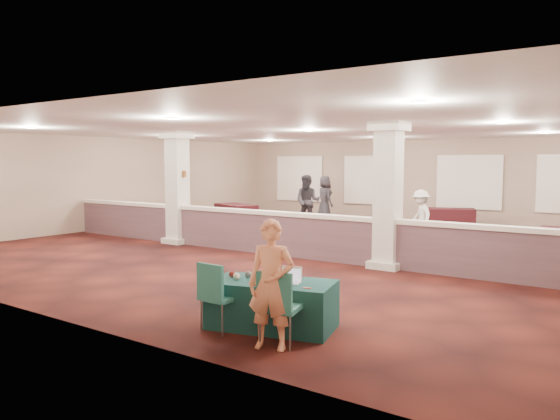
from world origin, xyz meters
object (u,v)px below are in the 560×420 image
Objects in this scene: far_table_front_left at (244,226)px; conf_chair_side at (217,291)px; far_table_back_left at (236,214)px; far_table_front_center at (396,234)px; conf_chair_main at (278,302)px; far_table_back_center at (448,219)px; near_table at (272,304)px; woman at (271,285)px; attendee_a at (308,201)px; attendee_b at (421,216)px; attendee_d at (325,198)px.

conf_chair_side is at bearing -53.36° from far_table_front_left.
far_table_front_center is at bearing -14.47° from far_table_back_left.
far_table_back_center is (-2.24, 13.44, -0.22)m from conf_chair_main.
near_table is 0.82m from conf_chair_main.
woman reaches higher than far_table_back_left.
far_table_front_center is 0.95× the size of attendee_a.
far_table_back_center is 4.97m from attendee_a.
attendee_b is (4.62, 2.52, 0.36)m from far_table_front_left.
near_table is 0.98× the size of attendee_d.
woman is 0.88× the size of far_table_back_left.
woman is 12.84m from attendee_a.
conf_chair_side reaches higher than far_table_front_center.
far_table_front_center is (-1.00, 8.43, -0.21)m from conf_chair_side.
far_table_back_left reaches higher than far_table_front_center.
far_table_back_left reaches higher than near_table.
attendee_b is (-1.90, 9.91, 0.19)m from conf_chair_main.
attendee_a is (-6.50, 10.97, 0.36)m from conf_chair_main.
far_table_front_center is 5.18m from attendee_a.
near_table is at bearing -82.41° from far_table_back_center.
conf_chair_main is 15.45m from attendee_d.
conf_chair_side is at bearing -51.29° from far_table_back_left.
conf_chair_side is 0.54× the size of attendee_d.
conf_chair_main is 0.60× the size of woman.
far_table_back_left is 2.91m from attendee_a.
near_table is 1.14× the size of attendee_b.
conf_chair_main is 0.64× the size of attendee_b.
woman reaches higher than conf_chair_side.
far_table_front_center is (-1.50, 7.84, 0.03)m from near_table.
woman is at bearing -49.09° from far_table_front_left.
conf_chair_main is at bearing 2.23° from conf_chair_side.
conf_chair_side is 0.54× the size of far_table_back_center.
conf_chair_main reaches higher than far_table_front_center.
conf_chair_main is 12.76m from attendee_a.
attendee_b reaches higher than far_table_front_left.
conf_chair_side is 0.54× the size of far_table_front_center.
attendee_b is at bearing -84.53° from far_table_back_center.
near_table is 0.92× the size of attendee_a.
attendee_b is 0.86× the size of attendee_d.
far_table_front_center is at bearing -49.48° from attendee_a.
conf_chair_main is 0.55× the size of far_table_back_center.
attendee_d is at bearing 102.47° from near_table.
conf_chair_main is 0.55× the size of attendee_d.
attendee_b is at bearing 28.63° from far_table_front_left.
far_table_back_left is 0.98× the size of attendee_a.
conf_chair_side is 0.51× the size of attendee_a.
far_table_back_center is 1.16× the size of attendee_b.
attendee_a reaches higher than far_table_back_center.
far_table_back_center is 0.94× the size of attendee_a.
far_table_back_left is at bearing 117.82° from conf_chair_main.
far_table_front_left is 6.28m from attendee_d.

